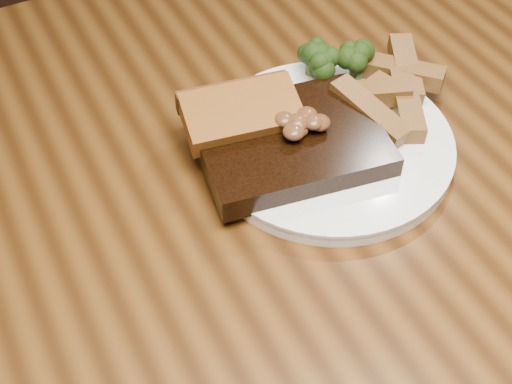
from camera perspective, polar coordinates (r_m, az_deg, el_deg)
dining_table at (r=0.77m, az=0.98°, el=-5.15°), size 1.60×0.90×0.75m
chair_far at (r=1.33m, az=-19.01°, el=6.10°), size 0.50×0.50×0.81m
plate at (r=0.74m, az=5.82°, el=3.72°), size 0.27×0.27×0.01m
steak at (r=0.72m, az=2.71°, el=3.99°), size 0.20×0.17×0.03m
steak_bone at (r=0.68m, az=5.25°, el=0.45°), size 0.14×0.04×0.02m
mushroom_pile at (r=0.70m, az=3.13°, el=5.68°), size 0.06×0.06×0.03m
garlic_bread at (r=0.73m, az=-1.13°, el=5.07°), size 0.13×0.08×0.03m
potato_wedges at (r=0.78m, az=9.68°, el=7.19°), size 0.12×0.12×0.02m
broccoli_cluster at (r=0.79m, az=5.65°, el=9.50°), size 0.08×0.08×0.04m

